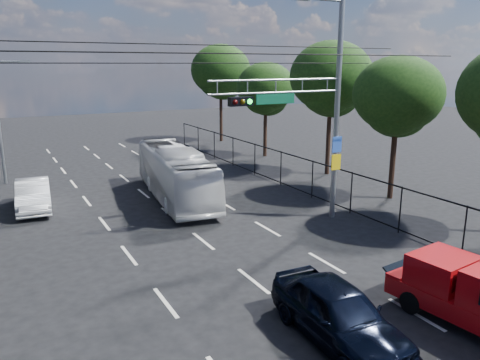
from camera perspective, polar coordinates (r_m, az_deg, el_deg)
ground at (r=12.73m, az=11.16°, el=-18.99°), size 120.00×120.00×0.00m
lane_markings at (r=24.18m, az=-10.30°, el=-2.74°), size 6.12×38.00×0.01m
signal_mast at (r=20.32m, az=9.14°, el=9.21°), size 6.43×0.39×9.50m
streetlight_left at (r=30.25m, az=-27.13°, el=6.91°), size 2.09×0.22×7.08m
utility_wires at (r=18.33m, az=-6.05°, el=15.04°), size 22.00×5.04×0.74m
fence_right at (r=25.67m, az=7.24°, el=0.72°), size 0.06×34.03×2.00m
tree_right_b at (r=25.08m, az=18.64°, el=9.12°), size 4.50×4.50×7.31m
tree_right_c at (r=29.84m, az=11.03°, el=11.55°), size 5.10×5.10×8.29m
tree_right_d at (r=35.37m, az=3.16°, el=10.70°), size 4.32×4.32×7.02m
tree_right_e at (r=42.44m, az=-2.37°, el=12.72°), size 5.28×5.28×8.58m
navy_hatchback at (r=12.52m, az=11.90°, el=-15.59°), size 2.04×4.55×1.52m
white_bus at (r=24.56m, az=-7.89°, el=0.81°), size 3.44×9.75×2.66m
white_van at (r=24.68m, az=-23.90°, el=-1.69°), size 1.87×4.45×1.43m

